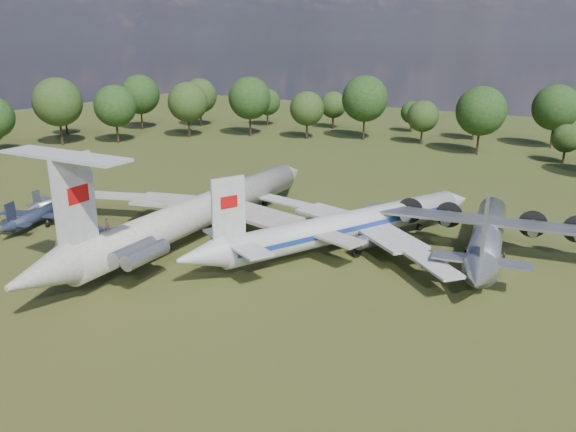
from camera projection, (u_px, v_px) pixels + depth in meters
The scene contains 7 objects.
ground at pixel (207, 238), 74.40m from camera, with size 300.00×300.00×0.00m, color #224416.
il62_airliner at pixel (202, 217), 73.56m from camera, with size 45.64×59.33×5.82m, color beige, non-canonical shape.
tu104_jet at pixel (349, 230), 69.90m from camera, with size 36.41×48.54×4.85m, color silver, non-canonical shape.
an12_transport at pixel (487, 240), 67.20m from camera, with size 30.36×33.93×4.46m, color #A4A6AB, non-canonical shape.
small_prop_west at pixel (39, 217), 78.83m from camera, with size 12.20×16.64×2.44m, color black, non-canonical shape.
small_prop_northwest at pixel (59, 202), 86.93m from camera, with size 9.88×13.48×1.98m, color gray, non-canonical shape.
person_on_il62 at pixel (106, 225), 58.83m from camera, with size 0.57×0.38×1.57m, color #875B45.
Camera 1 is at (47.37, -52.67, 25.33)m, focal length 35.00 mm.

